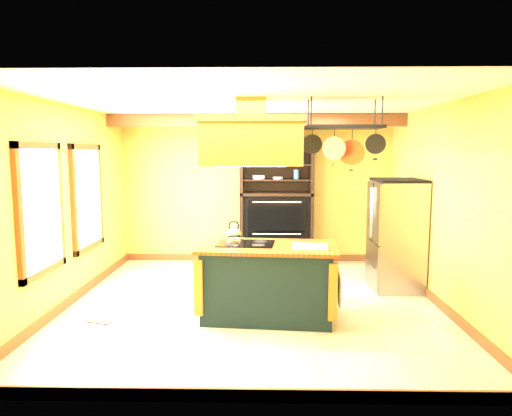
{
  "coord_description": "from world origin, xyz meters",
  "views": [
    {
      "loc": [
        0.16,
        -6.04,
        2.07
      ],
      "look_at": [
        0.03,
        0.3,
        1.28
      ],
      "focal_mm": 32.0,
      "sensor_mm": 36.0,
      "label": 1
    }
  ],
  "objects_px": {
    "kitchen_island": "(268,281)",
    "refrigerator": "(396,237)",
    "hutch": "(276,216)",
    "range_hood": "(252,139)",
    "pot_rack": "(344,135)"
  },
  "relations": [
    {
      "from": "kitchen_island",
      "to": "refrigerator",
      "type": "distance_m",
      "value": 2.34
    },
    {
      "from": "refrigerator",
      "to": "hutch",
      "type": "distance_m",
      "value": 2.31
    },
    {
      "from": "range_hood",
      "to": "refrigerator",
      "type": "height_order",
      "value": "range_hood"
    },
    {
      "from": "pot_rack",
      "to": "refrigerator",
      "type": "relative_size",
      "value": 0.59
    },
    {
      "from": "pot_rack",
      "to": "hutch",
      "type": "relative_size",
      "value": 0.41
    },
    {
      "from": "kitchen_island",
      "to": "range_hood",
      "type": "height_order",
      "value": "range_hood"
    },
    {
      "from": "pot_rack",
      "to": "range_hood",
      "type": "bearing_deg",
      "value": -179.87
    },
    {
      "from": "range_hood",
      "to": "hutch",
      "type": "bearing_deg",
      "value": 82.4
    },
    {
      "from": "range_hood",
      "to": "pot_rack",
      "type": "bearing_deg",
      "value": 0.13
    },
    {
      "from": "kitchen_island",
      "to": "range_hood",
      "type": "bearing_deg",
      "value": -174.74
    },
    {
      "from": "hutch",
      "to": "pot_rack",
      "type": "bearing_deg",
      "value": -75.06
    },
    {
      "from": "pot_rack",
      "to": "hutch",
      "type": "bearing_deg",
      "value": 104.94
    },
    {
      "from": "kitchen_island",
      "to": "pot_rack",
      "type": "height_order",
      "value": "pot_rack"
    },
    {
      "from": "kitchen_island",
      "to": "range_hood",
      "type": "relative_size",
      "value": 1.39
    },
    {
      "from": "kitchen_island",
      "to": "pot_rack",
      "type": "xyz_separation_m",
      "value": [
        0.91,
        0.0,
        1.8
      ]
    }
  ]
}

